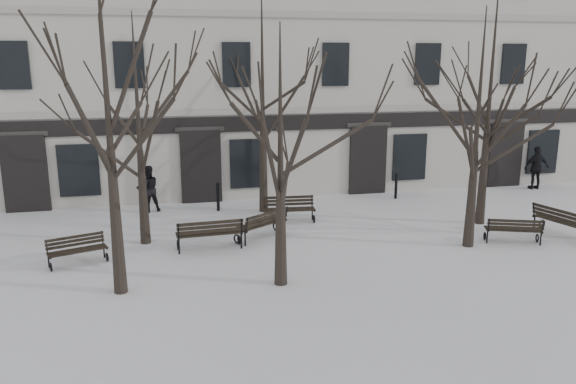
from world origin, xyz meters
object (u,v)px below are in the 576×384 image
object	(u,v)px
bench_4	(263,223)
bench_3	(289,208)
tree_1	(280,127)
bench_1	(210,233)
tree_0	(105,71)
bench_2	(514,229)
bench_0	(77,249)
tree_2	(479,101)
bench_5	(562,221)

from	to	relation	value
bench_4	bench_3	bearing A→B (deg)	-161.65
tree_1	bench_1	distance (m)	4.88
tree_0	bench_2	bearing A→B (deg)	6.10
tree_1	bench_0	size ratio (longest dim) A/B	3.88
tree_2	bench_1	xyz separation A→B (m)	(-7.82, 1.34, -3.89)
tree_2	bench_5	size ratio (longest dim) A/B	3.46
bench_2	bench_4	xyz separation A→B (m)	(-7.56, 2.16, 0.05)
tree_2	bench_0	xyz separation A→B (m)	(-11.56, 0.96, -4.00)
tree_0	bench_1	bearing A→B (deg)	47.78
tree_2	bench_5	xyz separation A→B (m)	(3.39, 0.16, -3.90)
bench_0	bench_5	bearing A→B (deg)	-22.72
tree_1	tree_2	world-z (taller)	tree_2
bench_1	bench_4	size ratio (longest dim) A/B	1.07
tree_2	bench_0	size ratio (longest dim) A/B	4.25
bench_3	bench_5	bearing A→B (deg)	-18.88
bench_2	tree_1	bearing A→B (deg)	31.80
bench_2	bench_3	world-z (taller)	bench_3
bench_0	bench_5	size ratio (longest dim) A/B	0.81
bench_5	bench_2	bearing A→B (deg)	82.00
bench_0	bench_1	world-z (taller)	bench_1
tree_1	bench_5	world-z (taller)	tree_1
bench_4	tree_1	bearing A→B (deg)	52.09
bench_3	tree_1	bearing A→B (deg)	-100.03
bench_0	bench_4	xyz separation A→B (m)	(5.48, 1.12, 0.08)
tree_2	bench_3	distance (m)	7.28
bench_0	tree_2	bearing A→B (deg)	-24.40
bench_2	bench_4	size ratio (longest dim) A/B	0.93
bench_3	bench_4	world-z (taller)	bench_4
bench_1	bench_3	xyz separation A→B (m)	(2.99, 2.42, -0.05)
bench_0	bench_4	bearing A→B (deg)	-8.11
tree_1	bench_0	world-z (taller)	tree_1
bench_4	bench_5	size ratio (longest dim) A/B	0.92
tree_0	bench_3	world-z (taller)	tree_0
bench_0	bench_3	distance (m)	7.28
tree_2	bench_2	size ratio (longest dim) A/B	4.01
tree_0	bench_3	distance (m)	8.89
bench_1	bench_4	distance (m)	1.90
bench_4	bench_0	bearing A→B (deg)	-23.51
bench_3	tree_0	bearing A→B (deg)	-132.06
tree_2	bench_3	world-z (taller)	tree_2
bench_4	bench_5	xyz separation A→B (m)	(9.47, -1.92, 0.02)
bench_1	bench_4	world-z (taller)	bench_1
bench_0	tree_0	bearing A→B (deg)	-79.86
bench_2	bench_5	xyz separation A→B (m)	(1.91, 0.24, 0.07)
bench_0	bench_1	xyz separation A→B (m)	(3.74, 0.38, 0.11)
bench_4	bench_2	bearing A→B (deg)	128.98
tree_1	bench_0	distance (m)	6.93
tree_1	bench_0	bearing A→B (deg)	153.58
bench_1	bench_2	world-z (taller)	bench_1
bench_0	bench_2	world-z (taller)	bench_2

